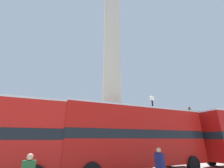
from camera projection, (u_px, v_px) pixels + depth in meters
The scene contains 6 objects.
ground_plane at pixel (112, 165), 12.87m from camera, with size 200.00×200.00×0.00m, color gray.
monument_column at pixel (112, 64), 16.27m from camera, with size 4.84×4.84×26.08m.
bus_c at pixel (137, 135), 10.67m from camera, with size 10.45×3.22×4.28m.
equestrian_statue at pixel (195, 142), 19.63m from camera, with size 4.31×3.39×6.45m.
street_lamp at pixel (154, 121), 13.92m from camera, with size 0.46×0.46×6.12m.
pedestrian_near_lamp at pixel (160, 165), 6.86m from camera, with size 0.27×0.48×1.73m.
Camera 1 is at (-5.14, -13.56, 2.10)m, focal length 24.00 mm.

